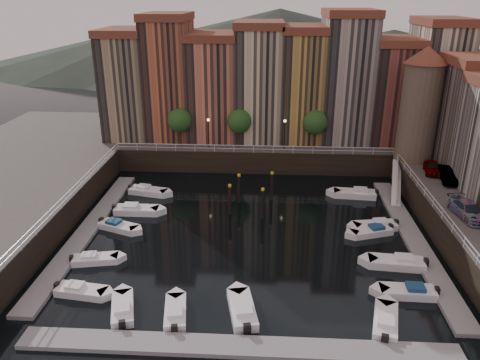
# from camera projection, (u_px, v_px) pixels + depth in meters

# --- Properties ---
(ground) EXTENTS (200.00, 200.00, 0.00)m
(ground) POSITION_uv_depth(u_px,v_px,m) (248.00, 231.00, 47.45)
(ground) COLOR black
(ground) RESTS_ON ground
(quay_far) EXTENTS (80.00, 20.00, 3.00)m
(quay_far) POSITION_uv_depth(u_px,v_px,m) (256.00, 141.00, 70.98)
(quay_far) COLOR black
(quay_far) RESTS_ON ground
(dock_left) EXTENTS (2.00, 28.00, 0.35)m
(dock_left) POSITION_uv_depth(u_px,v_px,m) (88.00, 229.00, 47.35)
(dock_left) COLOR gray
(dock_left) RESTS_ON ground
(dock_right) EXTENTS (2.00, 28.00, 0.35)m
(dock_right) POSITION_uv_depth(u_px,v_px,m) (413.00, 238.00, 45.57)
(dock_right) COLOR gray
(dock_right) RESTS_ON ground
(dock_near) EXTENTS (30.00, 2.00, 0.35)m
(dock_near) POSITION_uv_depth(u_px,v_px,m) (237.00, 347.00, 31.64)
(dock_near) COLOR gray
(dock_near) RESTS_ON ground
(mountains) EXTENTS (145.00, 100.00, 18.00)m
(mountains) POSITION_uv_depth(u_px,v_px,m) (269.00, 43.00, 146.31)
(mountains) COLOR #2D382D
(mountains) RESTS_ON ground
(far_terrace) EXTENTS (48.70, 10.30, 17.50)m
(far_terrace) POSITION_uv_depth(u_px,v_px,m) (280.00, 82.00, 64.96)
(far_terrace) COLOR #998461
(far_terrace) RESTS_ON quay_far
(corner_tower) EXTENTS (5.20, 5.20, 13.80)m
(corner_tower) POSITION_uv_depth(u_px,v_px,m) (420.00, 103.00, 55.99)
(corner_tower) COLOR #6B5B4C
(corner_tower) RESTS_ON quay_right
(promenade_trees) EXTENTS (21.20, 3.20, 5.20)m
(promenade_trees) POSITION_uv_depth(u_px,v_px,m) (244.00, 121.00, 61.93)
(promenade_trees) COLOR black
(promenade_trees) RESTS_ON quay_far
(street_lamps) EXTENTS (10.36, 0.36, 4.18)m
(street_lamps) POSITION_uv_depth(u_px,v_px,m) (246.00, 129.00, 61.24)
(street_lamps) COLOR black
(street_lamps) RESTS_ON quay_far
(railings) EXTENTS (36.08, 34.04, 0.52)m
(railings) POSITION_uv_depth(u_px,v_px,m) (250.00, 178.00, 50.57)
(railings) COLOR white
(railings) RESTS_ON ground
(gangway) EXTENTS (2.78, 8.32, 3.73)m
(gangway) POSITION_uv_depth(u_px,v_px,m) (397.00, 180.00, 55.06)
(gangway) COLOR white
(gangway) RESTS_ON ground
(mooring_pilings) EXTENTS (4.90, 5.22, 3.78)m
(mooring_pilings) POSITION_uv_depth(u_px,v_px,m) (251.00, 195.00, 51.76)
(mooring_pilings) COLOR black
(mooring_pilings) RESTS_ON ground
(boat_left_0) EXTENTS (4.45, 2.12, 1.00)m
(boat_left_0) POSITION_uv_depth(u_px,v_px,m) (81.00, 291.00, 37.30)
(boat_left_0) COLOR white
(boat_left_0) RESTS_ON ground
(boat_left_1) EXTENTS (4.31, 2.25, 0.96)m
(boat_left_1) POSITION_uv_depth(u_px,v_px,m) (94.00, 259.00, 41.77)
(boat_left_1) COLOR white
(boat_left_1) RESTS_ON ground
(boat_left_2) EXTENTS (4.55, 3.03, 1.03)m
(boat_left_2) POSITION_uv_depth(u_px,v_px,m) (118.00, 226.00, 47.60)
(boat_left_2) COLOR white
(boat_left_2) RESTS_ON ground
(boat_left_3) EXTENTS (5.06, 1.85, 1.16)m
(boat_left_3) POSITION_uv_depth(u_px,v_px,m) (136.00, 210.00, 51.06)
(boat_left_3) COLOR white
(boat_left_3) RESTS_ON ground
(boat_left_4) EXTENTS (4.97, 2.73, 1.11)m
(boat_left_4) POSITION_uv_depth(u_px,v_px,m) (148.00, 191.00, 55.99)
(boat_left_4) COLOR white
(boat_left_4) RESTS_ON ground
(boat_right_0) EXTENTS (4.64, 1.79, 1.06)m
(boat_right_0) POSITION_uv_depth(u_px,v_px,m) (409.00, 292.00, 37.15)
(boat_right_0) COLOR white
(boat_right_0) RESTS_ON ground
(boat_right_1) EXTENTS (5.16, 2.26, 1.17)m
(boat_right_1) POSITION_uv_depth(u_px,v_px,m) (398.00, 263.00, 41.08)
(boat_right_1) COLOR white
(boat_right_1) RESTS_ON ground
(boat_right_2) EXTENTS (4.55, 2.91, 1.02)m
(boat_right_2) POSITION_uv_depth(u_px,v_px,m) (372.00, 231.00, 46.59)
(boat_right_2) COLOR white
(boat_right_2) RESTS_ON ground
(boat_right_3) EXTENTS (4.71, 2.37, 1.06)m
(boat_right_3) POSITION_uv_depth(u_px,v_px,m) (376.00, 226.00, 47.70)
(boat_right_3) COLOR white
(boat_right_3) RESTS_ON ground
(boat_right_4) EXTENTS (5.22, 2.28, 1.18)m
(boat_right_4) POSITION_uv_depth(u_px,v_px,m) (356.00, 194.00, 55.18)
(boat_right_4) COLOR white
(boat_right_4) RESTS_ON ground
(boat_near_0) EXTENTS (2.68, 4.51, 1.01)m
(boat_near_0) POSITION_uv_depth(u_px,v_px,m) (123.00, 309.00, 35.16)
(boat_near_0) COLOR white
(boat_near_0) RESTS_ON ground
(boat_near_1) EXTENTS (2.19, 4.42, 0.99)m
(boat_near_1) POSITION_uv_depth(u_px,v_px,m) (175.00, 313.00, 34.75)
(boat_near_1) COLOR white
(boat_near_1) RESTS_ON ground
(boat_near_2) EXTENTS (2.68, 5.07, 1.13)m
(boat_near_2) POSITION_uv_depth(u_px,v_px,m) (242.00, 310.00, 34.94)
(boat_near_2) COLOR white
(boat_near_2) RESTS_ON ground
(boat_near_3) EXTENTS (2.68, 4.70, 1.05)m
(boat_near_3) POSITION_uv_depth(u_px,v_px,m) (385.00, 322.00, 33.78)
(boat_near_3) COLOR white
(boat_near_3) RESTS_ON ground
(car_a) EXTENTS (2.23, 4.14, 1.34)m
(car_a) POSITION_uv_depth(u_px,v_px,m) (432.00, 168.00, 53.76)
(car_a) COLOR gray
(car_a) RESTS_ON quay_right
(car_b) EXTENTS (2.33, 4.89, 1.55)m
(car_b) POSITION_uv_depth(u_px,v_px,m) (449.00, 175.00, 51.41)
(car_b) COLOR gray
(car_b) RESTS_ON quay_right
(car_c) EXTENTS (2.70, 5.10, 1.41)m
(car_c) POSITION_uv_depth(u_px,v_px,m) (468.00, 211.00, 43.19)
(car_c) COLOR gray
(car_c) RESTS_ON quay_right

